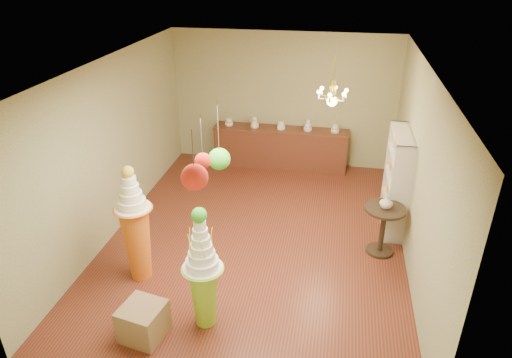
% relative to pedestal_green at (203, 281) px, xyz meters
% --- Properties ---
extents(floor, '(6.50, 6.50, 0.00)m').
position_rel_pedestal_green_xyz_m(floor, '(0.30, 2.16, -0.70)').
color(floor, '#5B2618').
rests_on(floor, ground).
extents(ceiling, '(6.50, 6.50, 0.00)m').
position_rel_pedestal_green_xyz_m(ceiling, '(0.30, 2.16, 2.30)').
color(ceiling, silver).
rests_on(ceiling, ground).
extents(wall_back, '(5.00, 0.04, 3.00)m').
position_rel_pedestal_green_xyz_m(wall_back, '(0.30, 5.41, 0.80)').
color(wall_back, '#989A6C').
rests_on(wall_back, ground).
extents(wall_front, '(5.00, 0.04, 3.00)m').
position_rel_pedestal_green_xyz_m(wall_front, '(0.30, -1.09, 0.80)').
color(wall_front, '#989A6C').
rests_on(wall_front, ground).
extents(wall_left, '(0.04, 6.50, 3.00)m').
position_rel_pedestal_green_xyz_m(wall_left, '(-2.20, 2.16, 0.80)').
color(wall_left, '#989A6C').
rests_on(wall_left, ground).
extents(wall_right, '(0.04, 6.50, 3.00)m').
position_rel_pedestal_green_xyz_m(wall_right, '(2.80, 2.16, 0.80)').
color(wall_right, '#989A6C').
rests_on(wall_right, ground).
extents(pedestal_green, '(0.60, 0.60, 1.78)m').
position_rel_pedestal_green_xyz_m(pedestal_green, '(0.00, 0.00, 0.00)').
color(pedestal_green, '#8EC22A').
rests_on(pedestal_green, floor).
extents(pedestal_orange, '(0.55, 0.55, 1.87)m').
position_rel_pedestal_green_xyz_m(pedestal_orange, '(-1.25, 0.77, 0.06)').
color(pedestal_orange, orange).
rests_on(pedestal_orange, floor).
extents(burlap_riser, '(0.61, 0.61, 0.47)m').
position_rel_pedestal_green_xyz_m(burlap_riser, '(-0.72, -0.38, -0.47)').
color(burlap_riser, '#8C704C').
rests_on(burlap_riser, floor).
extents(sideboard, '(3.04, 0.54, 1.16)m').
position_rel_pedestal_green_xyz_m(sideboard, '(0.30, 5.13, -0.22)').
color(sideboard, '#56291B').
rests_on(sideboard, floor).
extents(shelving_unit, '(0.33, 1.20, 1.80)m').
position_rel_pedestal_green_xyz_m(shelving_unit, '(2.63, 2.96, 0.20)').
color(shelving_unit, beige).
rests_on(shelving_unit, floor).
extents(round_table, '(0.86, 0.86, 0.85)m').
position_rel_pedestal_green_xyz_m(round_table, '(2.40, 2.09, -0.16)').
color(round_table, black).
rests_on(round_table, floor).
extents(vase, '(0.21, 0.21, 0.21)m').
position_rel_pedestal_green_xyz_m(vase, '(2.40, 2.09, 0.25)').
color(vase, beige).
rests_on(vase, round_table).
extents(pom_red_left, '(0.28, 0.28, 0.65)m').
position_rel_pedestal_green_xyz_m(pom_red_left, '(0.18, -0.58, 1.79)').
color(pom_red_left, '#3B352A').
rests_on(pom_red_left, ceiling).
extents(pom_green_mid, '(0.27, 0.27, 0.86)m').
position_rel_pedestal_green_xyz_m(pom_green_mid, '(0.17, 0.36, 1.57)').
color(pom_green_mid, '#3B352A').
rests_on(pom_green_mid, ceiling).
extents(pom_red_right, '(0.18, 0.18, 0.63)m').
position_rel_pedestal_green_xyz_m(pom_red_right, '(0.12, -0.12, 1.76)').
color(pom_red_right, '#3B352A').
rests_on(pom_red_right, ceiling).
extents(chandelier, '(0.72, 0.72, 0.85)m').
position_rel_pedestal_green_xyz_m(chandelier, '(1.41, 3.06, 1.60)').
color(chandelier, '#E6CA51').
rests_on(chandelier, ceiling).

